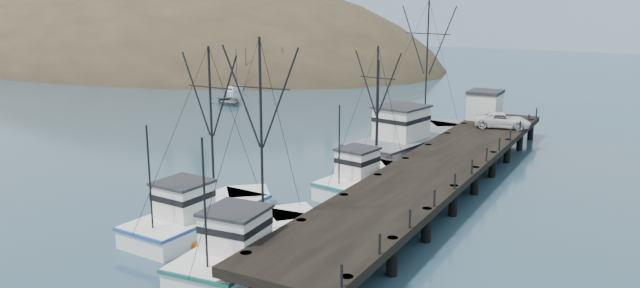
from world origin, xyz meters
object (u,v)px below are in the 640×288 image
Objects in this scene: pickup_truck at (502,120)px; trawler_near at (253,245)px; trawler_mid at (203,215)px; work_vessel at (415,140)px; motorboat at (229,104)px; pier at (439,167)px; pier_shed at (485,105)px; trawler_far at (368,178)px.

trawler_near is at bearing 156.31° from pickup_truck.
work_vessel is at bearing 79.07° from trawler_mid.
motorboat is at bearing 125.23° from trawler_mid.
trawler_mid reaches higher than pickup_truck.
trawler_near is (-4.54, -16.68, -0.87)m from pier.
trawler_mid is at bearing 145.91° from pickup_truck.
work_vessel is at bearing 120.04° from pier.
trawler_near reaches higher than pickup_truck.
pier_shed is 0.65× the size of pickup_truck.
pickup_truck is (2.52, -3.38, -0.74)m from pier_shed.
work_vessel reaches higher than motorboat.
pier_shed reaches higher than pier.
motorboat is (-26.08, 36.92, -0.82)m from trawler_mid.
trawler_near is 2.11× the size of motorboat.
pier is 4.17× the size of trawler_far.
trawler_far reaches higher than pickup_truck.
pier is 3.92× the size of trawler_mid.
trawler_mid is 0.68× the size of work_vessel.
pickup_truck is at bearing 79.92° from trawler_near.
motorboat is at bearing 128.59° from trawler_near.
pier is at bearing -85.26° from pier_shed.
pier_shed is at bearing 66.99° from work_vessel.
trawler_near is 0.72× the size of work_vessel.
pier_shed is (-1.49, 18.00, 1.73)m from pier.
trawler_far reaches higher than pier.
pier_shed is (3.05, 34.68, 2.60)m from trawler_near.
pickup_truck is 0.87× the size of motorboat.
pier is at bearing -85.30° from motorboat.
pier_shed is 34.85m from motorboat.
trawler_far is at bearing -152.12° from pier.
pickup_truck is at bearing 86.00° from pier.
trawler_mid is 33.49m from pier_shed.
trawler_mid is (-9.80, -14.34, -0.87)m from pier.
pickup_truck is (10.82, 28.96, 1.87)m from trawler_mid.
pickup_truck is at bearing 69.52° from trawler_mid.
trawler_mid is 3.50× the size of pier_shed.
trawler_near is 50.24m from motorboat.
trawler_far reaches higher than pier_shed.
trawler_near is at bearing -24.05° from trawler_mid.
pier is 18.14m from pier_shed.
trawler_far reaches higher than motorboat.
trawler_far is at bearing 148.45° from pickup_truck.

